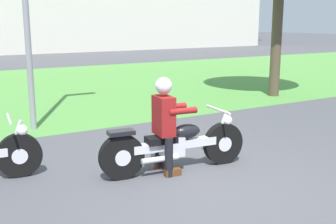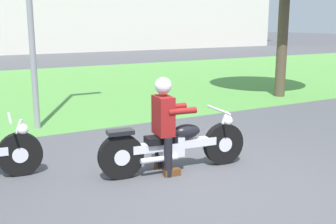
{
  "view_description": "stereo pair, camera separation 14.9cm",
  "coord_description": "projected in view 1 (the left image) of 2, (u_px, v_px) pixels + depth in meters",
  "views": [
    {
      "loc": [
        -3.17,
        -4.31,
        2.16
      ],
      "look_at": [
        -0.05,
        0.91,
        0.85
      ],
      "focal_mm": 45.13,
      "sensor_mm": 36.0,
      "label": 1
    },
    {
      "loc": [
        -3.05,
        -4.39,
        2.16
      ],
      "look_at": [
        -0.05,
        0.91,
        0.85
      ],
      "focal_mm": 45.13,
      "sensor_mm": 36.0,
      "label": 2
    }
  ],
  "objects": [
    {
      "name": "motorcycle_lead",
      "position": [
        176.0,
        145.0,
        6.16
      ],
      "size": [
        2.28,
        0.66,
        0.88
      ],
      "rotation": [
        0.0,
        0.0,
        -0.12
      ],
      "color": "black",
      "rests_on": "ground"
    },
    {
      "name": "grass_verge",
      "position": [
        32.0,
        89.0,
        13.72
      ],
      "size": [
        60.0,
        12.0,
        0.01
      ],
      "primitive_type": "cube",
      "color": "#549342",
      "rests_on": "ground"
    },
    {
      "name": "rider_lead",
      "position": [
        165.0,
        118.0,
        6.01
      ],
      "size": [
        0.58,
        0.5,
        1.4
      ],
      "rotation": [
        0.0,
        0.0,
        -0.12
      ],
      "color": "black",
      "rests_on": "ground"
    },
    {
      "name": "ground",
      "position": [
        206.0,
        186.0,
        5.67
      ],
      "size": [
        120.0,
        120.0,
        0.0
      ],
      "primitive_type": "plane",
      "color": "#4C4C51"
    }
  ]
}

